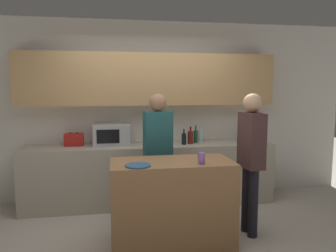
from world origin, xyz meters
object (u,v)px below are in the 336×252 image
at_px(person_left, 158,147).
at_px(person_center, 251,152).
at_px(microwave, 112,134).
at_px(bottle_0, 184,139).
at_px(bottle_2, 196,136).
at_px(bottle_3, 201,136).
at_px(bottle_1, 190,137).
at_px(cup_0, 201,158).
at_px(plate_on_island, 138,165).
at_px(potted_plant, 246,128).
at_px(toaster, 74,139).

relative_size(person_left, person_center, 0.99).
height_order(microwave, bottle_0, microwave).
height_order(bottle_2, bottle_3, bottle_2).
bearing_deg(microwave, person_left, -54.33).
relative_size(bottle_1, bottle_3, 1.03).
distance_m(bottle_1, person_center, 1.26).
relative_size(bottle_2, cup_0, 2.25).
distance_m(bottle_1, plate_on_island, 1.68).
height_order(plate_on_island, person_left, person_left).
distance_m(plate_on_island, person_center, 1.34).
bearing_deg(bottle_2, plate_on_island, -123.38).
bearing_deg(cup_0, person_center, 20.86).
bearing_deg(bottle_2, person_center, -74.85).
bearing_deg(person_center, bottle_2, 10.51).
relative_size(microwave, bottle_2, 1.99).
xyz_separation_m(bottle_0, plate_on_island, (-0.78, -1.38, -0.04)).
distance_m(bottle_0, person_left, 0.78).
xyz_separation_m(bottle_1, bottle_2, (0.09, 0.06, 0.00)).
relative_size(bottle_3, plate_on_island, 0.95).
bearing_deg(potted_plant, person_center, -110.25).
bearing_deg(person_left, bottle_0, -133.81).
bearing_deg(person_center, potted_plant, -24.89).
bearing_deg(bottle_0, bottle_3, 32.43).
xyz_separation_m(potted_plant, bottle_2, (-0.81, -0.05, -0.10)).
relative_size(microwave, person_center, 0.32).
xyz_separation_m(plate_on_island, person_center, (1.31, 0.25, 0.04)).
relative_size(bottle_2, person_center, 0.16).
bearing_deg(bottle_0, potted_plant, 9.06).
relative_size(bottle_3, person_center, 0.15).
distance_m(potted_plant, person_center, 1.38).
bearing_deg(person_left, bottle_3, -140.30).
distance_m(microwave, person_left, 0.97).
height_order(bottle_2, cup_0, bottle_2).
bearing_deg(potted_plant, cup_0, -126.32).
bearing_deg(bottle_2, toaster, 178.25).
xyz_separation_m(bottle_0, bottle_3, (0.30, 0.19, 0.01)).
bearing_deg(bottle_3, toaster, -179.07).
bearing_deg(bottle_2, bottle_1, -149.17).
bearing_deg(person_center, bottle_3, 5.46).
distance_m(microwave, bottle_3, 1.34).
height_order(toaster, person_left, person_left).
height_order(microwave, cup_0, microwave).
xyz_separation_m(potted_plant, cup_0, (-1.13, -1.54, -0.10)).
height_order(toaster, bottle_2, bottle_2).
relative_size(microwave, bottle_1, 2.03).
bearing_deg(person_center, bottle_1, 15.25).
bearing_deg(person_left, person_center, 146.46).
xyz_separation_m(toaster, plate_on_island, (0.79, -1.54, -0.04)).
height_order(microwave, bottle_3, microwave).
relative_size(bottle_3, person_left, 0.15).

